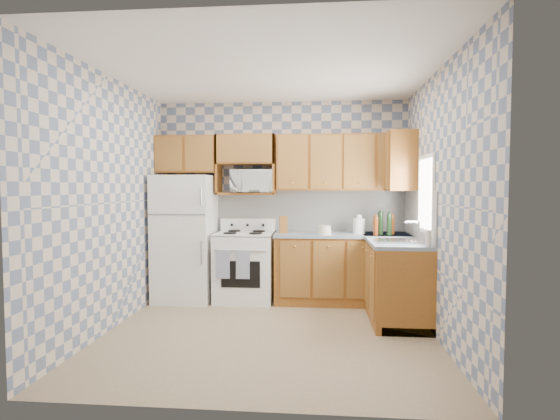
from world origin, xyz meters
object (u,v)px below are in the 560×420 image
at_px(refrigerator, 185,238).
at_px(stove_body, 245,267).
at_px(electric_kettle, 359,226).
at_px(microwave, 252,181).

relative_size(refrigerator, stove_body, 1.87).
bearing_deg(electric_kettle, stove_body, -179.91).
distance_m(stove_body, electric_kettle, 1.61).
distance_m(refrigerator, electric_kettle, 2.32).
bearing_deg(microwave, stove_body, -132.61).
xyz_separation_m(stove_body, microwave, (0.08, 0.11, 1.15)).
relative_size(stove_body, microwave, 1.62).
xyz_separation_m(stove_body, electric_kettle, (1.51, 0.00, 0.57)).
bearing_deg(stove_body, microwave, 53.10).
relative_size(refrigerator, microwave, 3.02).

